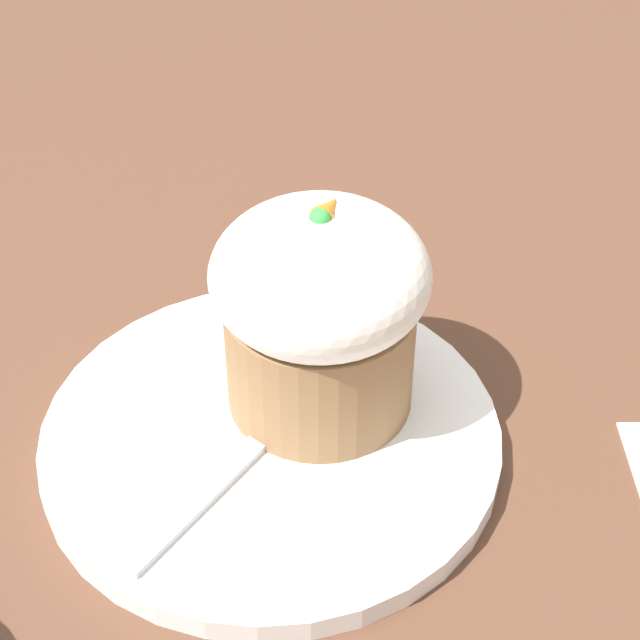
# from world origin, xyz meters

# --- Properties ---
(ground_plane) EXTENTS (4.00, 4.00, 0.00)m
(ground_plane) POSITION_xyz_m (0.00, 0.00, 0.00)
(ground_plane) COLOR #513323
(dessert_plate) EXTENTS (0.22, 0.22, 0.01)m
(dessert_plate) POSITION_xyz_m (0.00, 0.00, 0.01)
(dessert_plate) COLOR white
(dessert_plate) RESTS_ON ground_plane
(carrot_cake) EXTENTS (0.10, 0.10, 0.11)m
(carrot_cake) POSITION_xyz_m (0.03, -0.01, 0.07)
(carrot_cake) COLOR olive
(carrot_cake) RESTS_ON dessert_plate
(spoon) EXTENTS (0.13, 0.05, 0.01)m
(spoon) POSITION_xyz_m (-0.01, -0.00, 0.02)
(spoon) COLOR #B7B7BC
(spoon) RESTS_ON dessert_plate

